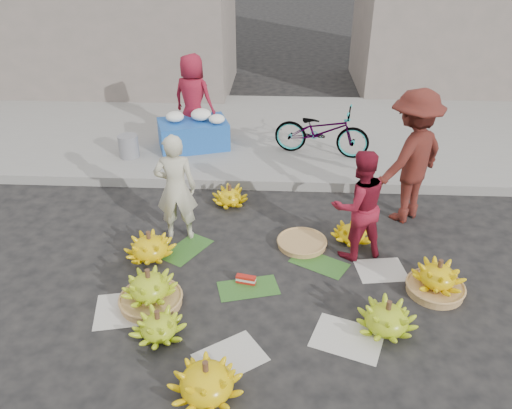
{
  "coord_description": "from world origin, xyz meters",
  "views": [
    {
      "loc": [
        0.21,
        -4.47,
        3.49
      ],
      "look_at": [
        -0.05,
        0.42,
        0.7
      ],
      "focal_mm": 35.0,
      "sensor_mm": 36.0,
      "label": 1
    }
  ],
  "objects_px": {
    "banana_bunch_0": "(150,290)",
    "flower_table": "(194,132)",
    "vendor_cream": "(176,188)",
    "banana_bunch_4": "(437,279)",
    "bicycle": "(322,131)"
  },
  "relations": [
    {
      "from": "banana_bunch_0",
      "to": "flower_table",
      "type": "height_order",
      "value": "flower_table"
    },
    {
      "from": "vendor_cream",
      "to": "flower_table",
      "type": "distance_m",
      "value": 2.61
    },
    {
      "from": "banana_bunch_0",
      "to": "flower_table",
      "type": "bearing_deg",
      "value": 92.35
    },
    {
      "from": "banana_bunch_4",
      "to": "vendor_cream",
      "type": "relative_size",
      "value": 0.49
    },
    {
      "from": "banana_bunch_0",
      "to": "bicycle",
      "type": "relative_size",
      "value": 0.47
    },
    {
      "from": "vendor_cream",
      "to": "banana_bunch_4",
      "type": "bearing_deg",
      "value": 156.28
    },
    {
      "from": "banana_bunch_4",
      "to": "bicycle",
      "type": "height_order",
      "value": "bicycle"
    },
    {
      "from": "banana_bunch_4",
      "to": "banana_bunch_0",
      "type": "bearing_deg",
      "value": -173.38
    },
    {
      "from": "banana_bunch_4",
      "to": "vendor_cream",
      "type": "distance_m",
      "value": 3.14
    },
    {
      "from": "banana_bunch_4",
      "to": "bicycle",
      "type": "distance_m",
      "value": 3.53
    },
    {
      "from": "flower_table",
      "to": "bicycle",
      "type": "height_order",
      "value": "bicycle"
    },
    {
      "from": "banana_bunch_0",
      "to": "banana_bunch_4",
      "type": "relative_size",
      "value": 1.08
    },
    {
      "from": "banana_bunch_0",
      "to": "vendor_cream",
      "type": "relative_size",
      "value": 0.53
    },
    {
      "from": "banana_bunch_0",
      "to": "bicycle",
      "type": "height_order",
      "value": "bicycle"
    },
    {
      "from": "banana_bunch_0",
      "to": "vendor_cream",
      "type": "bearing_deg",
      "value": 87.35
    }
  ]
}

